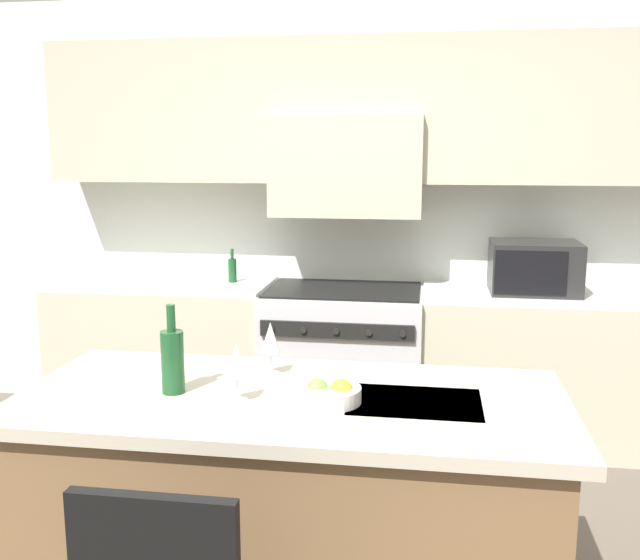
% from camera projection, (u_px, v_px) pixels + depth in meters
% --- Properties ---
extents(back_cabinetry, '(10.00, 0.46, 2.70)m').
position_uv_depth(back_cabinetry, '(350.00, 173.00, 4.47)').
color(back_cabinetry, silver).
rests_on(back_cabinetry, ground_plane).
extents(back_counter, '(3.71, 0.62, 0.93)m').
position_uv_depth(back_counter, '(344.00, 360.00, 4.43)').
color(back_counter, '#B2AD93').
rests_on(back_counter, ground_plane).
extents(range_stove, '(0.96, 0.70, 0.92)m').
position_uv_depth(range_stove, '(343.00, 361.00, 4.41)').
color(range_stove, '#B7B7BC').
rests_on(range_stove, ground_plane).
extents(microwave, '(0.50, 0.40, 0.30)m').
position_uv_depth(microwave, '(534.00, 267.00, 4.15)').
color(microwave, black).
rests_on(microwave, back_counter).
extents(kitchen_island, '(1.88, 0.85, 0.92)m').
position_uv_depth(kitchen_island, '(292.00, 518.00, 2.52)').
color(kitchen_island, brown).
rests_on(kitchen_island, ground_plane).
extents(wine_bottle, '(0.08, 0.08, 0.31)m').
position_uv_depth(wine_bottle, '(173.00, 360.00, 2.45)').
color(wine_bottle, '#194723').
rests_on(wine_bottle, kitchen_island).
extents(wine_glass_near, '(0.07, 0.07, 0.20)m').
position_uv_depth(wine_glass_near, '(237.00, 362.00, 2.36)').
color(wine_glass_near, white).
rests_on(wine_glass_near, kitchen_island).
extents(wine_glass_far, '(0.07, 0.07, 0.20)m').
position_uv_depth(wine_glass_far, '(270.00, 339.00, 2.64)').
color(wine_glass_far, white).
rests_on(wine_glass_far, kitchen_island).
extents(fruit_bowl, '(0.21, 0.21, 0.08)m').
position_uv_depth(fruit_bowl, '(330.00, 393.00, 2.37)').
color(fruit_bowl, silver).
rests_on(fruit_bowl, kitchen_island).
extents(oil_bottle_on_counter, '(0.05, 0.05, 0.21)m').
position_uv_depth(oil_bottle_on_counter, '(232.00, 270.00, 4.48)').
color(oil_bottle_on_counter, '#194723').
rests_on(oil_bottle_on_counter, back_counter).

